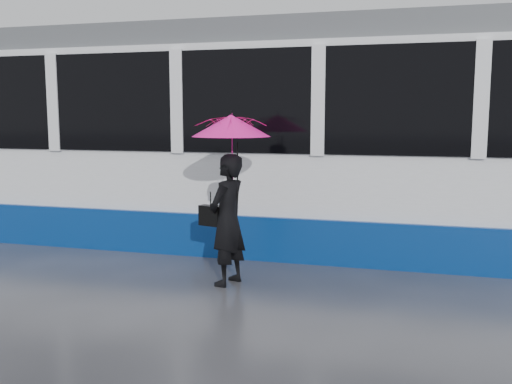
% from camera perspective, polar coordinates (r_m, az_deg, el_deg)
% --- Properties ---
extents(ground, '(90.00, 90.00, 0.00)m').
position_cam_1_polar(ground, '(6.82, -1.73, -9.48)').
color(ground, '#2A2A2F').
rests_on(ground, ground).
extents(rails, '(34.00, 1.51, 0.02)m').
position_cam_1_polar(rails, '(9.16, 2.95, -4.96)').
color(rails, '#3F3D38').
rests_on(rails, ground).
extents(tram, '(26.00, 2.56, 3.35)m').
position_cam_1_polar(tram, '(9.94, -13.00, 5.33)').
color(tram, white).
rests_on(tram, ground).
extents(woman, '(0.51, 0.65, 1.57)m').
position_cam_1_polar(woman, '(6.77, -2.86, -2.80)').
color(woman, black).
rests_on(woman, ground).
extents(umbrella, '(1.13, 1.13, 1.06)m').
position_cam_1_polar(umbrella, '(6.64, -2.50, 5.11)').
color(umbrella, '#DD127C').
rests_on(umbrella, ground).
extents(handbag, '(0.30, 0.19, 0.42)m').
position_cam_1_polar(handbag, '(6.85, -4.55, -2.36)').
color(handbag, black).
rests_on(handbag, ground).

